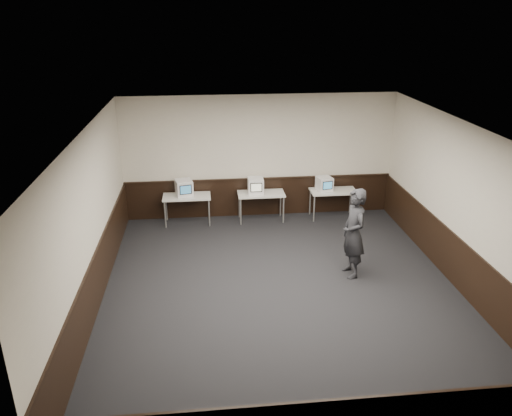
{
  "coord_description": "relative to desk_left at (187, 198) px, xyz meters",
  "views": [
    {
      "loc": [
        -1.4,
        -8.35,
        5.18
      ],
      "look_at": [
        -0.35,
        1.6,
        1.15
      ],
      "focal_mm": 35.0,
      "sensor_mm": 36.0,
      "label": 1
    }
  ],
  "objects": [
    {
      "name": "floor",
      "position": [
        1.9,
        -3.6,
        -0.68
      ],
      "size": [
        8.0,
        8.0,
        0.0
      ],
      "primitive_type": "plane",
      "color": "black",
      "rests_on": "ground"
    },
    {
      "name": "ceiling",
      "position": [
        1.9,
        -3.6,
        2.52
      ],
      "size": [
        8.0,
        8.0,
        0.0
      ],
      "primitive_type": "plane",
      "rotation": [
        3.14,
        0.0,
        0.0
      ],
      "color": "white",
      "rests_on": "back_wall"
    },
    {
      "name": "back_wall",
      "position": [
        1.9,
        0.4,
        0.92
      ],
      "size": [
        7.0,
        0.0,
        7.0
      ],
      "primitive_type": "plane",
      "rotation": [
        1.57,
        0.0,
        0.0
      ],
      "color": "beige",
      "rests_on": "ground"
    },
    {
      "name": "front_wall",
      "position": [
        1.9,
        -7.6,
        0.92
      ],
      "size": [
        7.0,
        0.0,
        7.0
      ],
      "primitive_type": "plane",
      "rotation": [
        -1.57,
        0.0,
        0.0
      ],
      "color": "beige",
      "rests_on": "ground"
    },
    {
      "name": "left_wall",
      "position": [
        -1.6,
        -3.6,
        0.92
      ],
      "size": [
        0.0,
        8.0,
        8.0
      ],
      "primitive_type": "plane",
      "rotation": [
        1.57,
        0.0,
        1.57
      ],
      "color": "beige",
      "rests_on": "ground"
    },
    {
      "name": "right_wall",
      "position": [
        5.4,
        -3.6,
        0.92
      ],
      "size": [
        0.0,
        8.0,
        8.0
      ],
      "primitive_type": "plane",
      "rotation": [
        1.57,
        0.0,
        -1.57
      ],
      "color": "beige",
      "rests_on": "ground"
    },
    {
      "name": "wainscot_back",
      "position": [
        1.9,
        0.38,
        -0.18
      ],
      "size": [
        6.98,
        0.04,
        1.0
      ],
      "primitive_type": "cube",
      "color": "black",
      "rests_on": "back_wall"
    },
    {
      "name": "wainscot_left",
      "position": [
        -1.58,
        -3.6,
        -0.18
      ],
      "size": [
        0.04,
        7.98,
        1.0
      ],
      "primitive_type": "cube",
      "color": "black",
      "rests_on": "left_wall"
    },
    {
      "name": "wainscot_right",
      "position": [
        5.38,
        -3.6,
        -0.18
      ],
      "size": [
        0.04,
        7.98,
        1.0
      ],
      "primitive_type": "cube",
      "color": "black",
      "rests_on": "right_wall"
    },
    {
      "name": "wainscot_rail",
      "position": [
        1.9,
        0.36,
        0.34
      ],
      "size": [
        6.98,
        0.06,
        0.04
      ],
      "primitive_type": "cube",
      "color": "black",
      "rests_on": "wainscot_back"
    },
    {
      "name": "desk_left",
      "position": [
        0.0,
        0.0,
        0.0
      ],
      "size": [
        1.2,
        0.6,
        0.75
      ],
      "color": "silver",
      "rests_on": "ground"
    },
    {
      "name": "desk_center",
      "position": [
        1.9,
        0.0,
        0.0
      ],
      "size": [
        1.2,
        0.6,
        0.75
      ],
      "color": "silver",
      "rests_on": "ground"
    },
    {
      "name": "desk_right",
      "position": [
        3.8,
        0.0,
        0.0
      ],
      "size": [
        1.2,
        0.6,
        0.75
      ],
      "color": "silver",
      "rests_on": "ground"
    },
    {
      "name": "emac_left",
      "position": [
        -0.06,
        0.04,
        0.27
      ],
      "size": [
        0.49,
        0.51,
        0.41
      ],
      "rotation": [
        0.0,
        0.0,
        0.23
      ],
      "color": "white",
      "rests_on": "desk_left"
    },
    {
      "name": "emac_center",
      "position": [
        1.76,
        0.03,
        0.27
      ],
      "size": [
        0.4,
        0.44,
        0.4
      ],
      "rotation": [
        0.0,
        0.0,
        -0.02
      ],
      "color": "white",
      "rests_on": "desk_center"
    },
    {
      "name": "emac_right",
      "position": [
        3.55,
        0.02,
        0.25
      ],
      "size": [
        0.44,
        0.45,
        0.36
      ],
      "rotation": [
        0.0,
        0.0,
        0.21
      ],
      "color": "white",
      "rests_on": "desk_right"
    },
    {
      "name": "person",
      "position": [
        3.43,
        -3.06,
        0.26
      ],
      "size": [
        0.54,
        0.74,
        1.88
      ],
      "primitive_type": "imported",
      "rotation": [
        0.0,
        0.0,
        -1.44
      ],
      "color": "black",
      "rests_on": "ground"
    }
  ]
}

